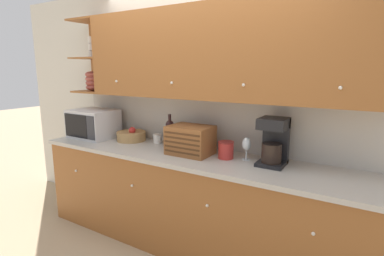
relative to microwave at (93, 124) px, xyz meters
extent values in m
plane|color=tan|center=(1.29, 0.30, -1.10)|extent=(24.00, 24.00, 0.00)
cube|color=beige|center=(1.29, 0.33, 0.20)|extent=(5.61, 0.06, 2.60)
cube|color=#935628|center=(1.29, -0.02, -0.65)|extent=(3.21, 0.64, 0.90)
cube|color=#B7B2A8|center=(1.29, -0.03, -0.18)|extent=(3.23, 0.67, 0.04)
sphere|color=white|center=(0.09, -0.35, -0.45)|extent=(0.03, 0.03, 0.03)
sphere|color=white|center=(0.89, -0.35, -0.45)|extent=(0.03, 0.03, 0.03)
sphere|color=white|center=(1.69, -0.35, -0.45)|extent=(0.03, 0.03, 0.03)
sphere|color=white|center=(2.49, -0.35, -0.45)|extent=(0.03, 0.03, 0.03)
cube|color=#B7B2A8|center=(1.29, 0.30, 0.09)|extent=(3.21, 0.01, 0.51)
cube|color=#935628|center=(1.50, 0.13, 0.76)|extent=(2.79, 0.35, 0.82)
cube|color=#935628|center=(-0.10, 0.30, 0.76)|extent=(0.42, 0.02, 0.82)
cube|color=#935628|center=(-0.10, 0.13, 0.36)|extent=(0.42, 0.35, 0.02)
cube|color=#935628|center=(-0.10, 0.13, 0.74)|extent=(0.42, 0.35, 0.02)
cube|color=#935628|center=(-0.10, 0.13, 1.16)|extent=(0.42, 0.35, 0.02)
sphere|color=white|center=(0.45, -0.05, 0.50)|extent=(0.03, 0.03, 0.03)
sphere|color=white|center=(1.15, -0.05, 0.50)|extent=(0.03, 0.03, 0.03)
sphere|color=white|center=(1.85, -0.05, 0.50)|extent=(0.03, 0.03, 0.03)
sphere|color=white|center=(2.54, -0.05, 0.50)|extent=(0.03, 0.03, 0.03)
ellipsoid|color=#9E473D|center=(-0.10, 0.13, 0.41)|extent=(0.18, 0.18, 0.08)
ellipsoid|color=#9E473D|center=(-0.10, 0.13, 0.46)|extent=(0.18, 0.18, 0.08)
ellipsoid|color=#9E473D|center=(-0.10, 0.13, 0.51)|extent=(0.18, 0.18, 0.08)
ellipsoid|color=#9E473D|center=(-0.10, 0.13, 0.56)|extent=(0.18, 0.18, 0.08)
cylinder|color=silver|center=(-0.10, 0.13, 0.79)|extent=(0.07, 0.07, 0.08)
cylinder|color=silver|center=(-0.10, 0.13, 0.87)|extent=(0.07, 0.07, 0.07)
cylinder|color=silver|center=(-0.10, 0.13, 0.95)|extent=(0.07, 0.07, 0.08)
cube|color=silver|center=(0.00, 0.00, 0.00)|extent=(0.51, 0.39, 0.32)
cube|color=black|center=(-0.06, -0.20, 0.00)|extent=(0.36, 0.01, 0.26)
cube|color=#2D2D33|center=(0.18, -0.20, 0.00)|extent=(0.11, 0.01, 0.26)
cylinder|color=#A87F4C|center=(0.48, 0.11, -0.11)|extent=(0.32, 0.32, 0.10)
sphere|color=red|center=(0.52, 0.08, -0.04)|extent=(0.08, 0.08, 0.08)
cylinder|color=silver|center=(0.79, 0.17, -0.11)|extent=(0.09, 0.09, 0.09)
torus|color=silver|center=(0.84, 0.17, -0.11)|extent=(0.01, 0.07, 0.07)
cylinder|color=black|center=(1.00, 0.11, -0.05)|extent=(0.08, 0.08, 0.23)
sphere|color=black|center=(1.00, 0.11, 0.07)|extent=(0.08, 0.08, 0.08)
cylinder|color=black|center=(1.00, 0.11, 0.13)|extent=(0.03, 0.03, 0.08)
cube|color=brown|center=(1.32, -0.01, -0.03)|extent=(0.40, 0.30, 0.27)
cube|color=#4B2C16|center=(1.32, -0.16, -0.11)|extent=(0.37, 0.01, 0.02)
cube|color=#4B2C16|center=(1.32, -0.16, -0.07)|extent=(0.37, 0.01, 0.02)
cube|color=#4B2C16|center=(1.32, -0.16, -0.03)|extent=(0.37, 0.01, 0.02)
cube|color=#4B2C16|center=(1.32, -0.16, 0.01)|extent=(0.37, 0.01, 0.02)
cube|color=#4B2C16|center=(1.32, -0.16, 0.06)|extent=(0.37, 0.01, 0.02)
cylinder|color=#B22D28|center=(1.67, 0.04, -0.09)|extent=(0.14, 0.14, 0.14)
cylinder|color=maroon|center=(1.67, 0.04, -0.01)|extent=(0.14, 0.14, 0.01)
cylinder|color=silver|center=(1.84, 0.09, -0.16)|extent=(0.07, 0.07, 0.01)
cylinder|color=silver|center=(1.84, 0.09, -0.12)|extent=(0.01, 0.01, 0.08)
ellipsoid|color=silver|center=(1.84, 0.09, -0.02)|extent=(0.08, 0.08, 0.11)
cube|color=black|center=(2.07, 0.06, -0.15)|extent=(0.22, 0.24, 0.03)
cylinder|color=black|center=(2.07, 0.04, -0.05)|extent=(0.16, 0.16, 0.16)
cube|color=black|center=(2.07, 0.15, 0.04)|extent=(0.22, 0.05, 0.40)
cube|color=black|center=(2.07, 0.06, 0.19)|extent=(0.22, 0.24, 0.09)
camera|label=1|loc=(2.74, -2.31, 0.62)|focal=28.00mm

